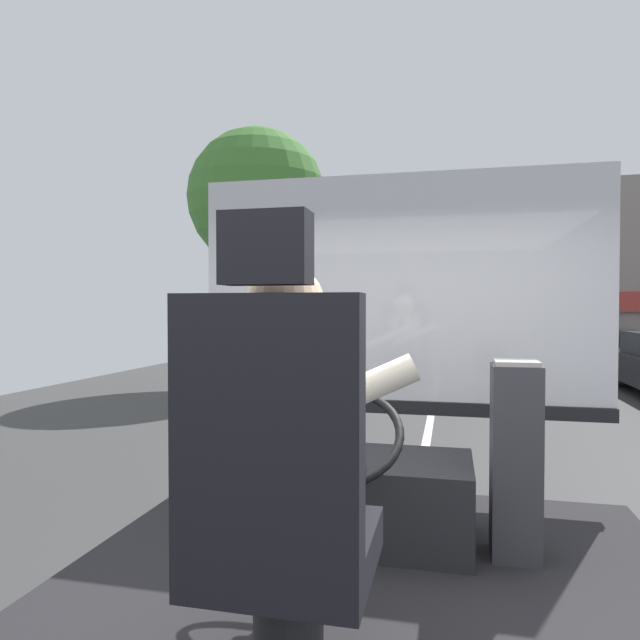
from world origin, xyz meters
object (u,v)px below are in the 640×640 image
object	(u,v)px
steering_console	(356,494)
bus_driver	(291,432)
parked_car_red	(615,350)
fare_box	(515,459)
driver_seat	(279,508)
parked_car_silver	(566,336)

from	to	relation	value
steering_console	bus_driver	bearing A→B (deg)	-90.00
bus_driver	parked_car_red	xyz separation A→B (m)	(5.08, 16.27, -0.92)
steering_console	fare_box	xyz separation A→B (m)	(0.73, -0.02, 0.22)
driver_seat	parked_car_red	distance (m)	17.17
bus_driver	steering_console	bearing A→B (deg)	90.00
bus_driver	steering_console	distance (m)	1.26
steering_console	fare_box	world-z (taller)	fare_box
driver_seat	bus_driver	bearing A→B (deg)	90.00
bus_driver	parked_car_red	size ratio (longest dim) A/B	0.18
bus_driver	driver_seat	bearing A→B (deg)	-90.00
driver_seat	steering_console	size ratio (longest dim) A/B	1.24
driver_seat	steering_console	bearing A→B (deg)	90.00
fare_box	driver_seat	bearing A→B (deg)	-120.70
driver_seat	parked_car_silver	world-z (taller)	driver_seat
fare_box	parked_car_silver	bearing A→B (deg)	78.96
bus_driver	steering_console	xyz separation A→B (m)	(0.00, 1.13, -0.55)
parked_car_silver	fare_box	bearing A→B (deg)	-101.04
parked_car_red	parked_car_silver	size ratio (longest dim) A/B	0.96
bus_driver	steering_console	size ratio (longest dim) A/B	0.68
bus_driver	fare_box	xyz separation A→B (m)	(0.73, 1.11, -0.33)
driver_seat	parked_car_red	size ratio (longest dim) A/B	0.33
parked_car_red	steering_console	bearing A→B (deg)	-108.55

